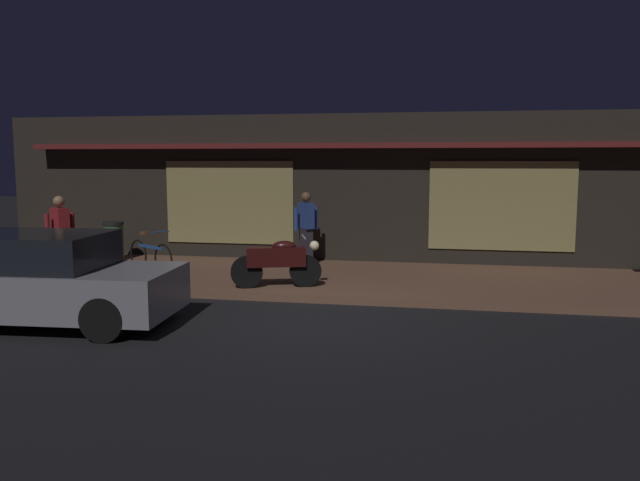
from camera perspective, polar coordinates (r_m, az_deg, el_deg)
ground_plane at (r=10.46m, az=-0.08°, el=-6.85°), size 60.00×60.00×0.00m
sidewalk_slab at (r=13.33m, az=2.39°, el=-3.46°), size 18.00×4.00×0.15m
storefront_building at (r=16.48m, az=4.19°, el=4.61°), size 18.00×3.30×3.60m
motorcycle at (r=12.08m, az=-3.74°, el=-1.83°), size 1.66×0.74×0.97m
bicycle_parked at (r=14.13m, az=-14.77°, el=-1.31°), size 1.41×0.95×0.91m
person_photographer at (r=13.88m, az=-21.97°, el=0.42°), size 0.44×0.57×1.67m
person_bystander at (r=14.45m, az=-1.23°, el=1.19°), size 0.51×0.48×1.67m
trash_bin at (r=16.04m, az=-17.76°, el=-0.02°), size 0.48×0.48×0.93m
parked_car_near at (r=10.79m, az=-23.56°, el=-3.19°), size 4.20×2.02×1.42m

